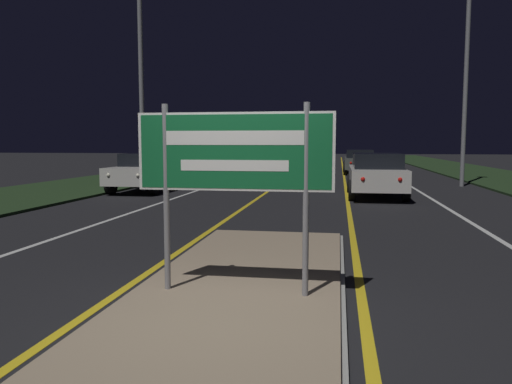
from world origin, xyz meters
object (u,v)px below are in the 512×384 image
car_receding_1 (359,161)px  car_approaching_1 (214,162)px  highway_sign (234,160)px  streetlight_left_near (140,3)px  streetlight_right_near (468,35)px  car_receding_0 (376,174)px  car_approaching_0 (146,171)px

car_receding_1 → car_approaching_1: car_receding_1 is taller
highway_sign → car_receding_1: (2.36, 24.88, -0.88)m
streetlight_left_near → streetlight_right_near: 13.20m
car_receding_1 → car_approaching_1: (-8.29, -2.45, -0.05)m
highway_sign → car_receding_0: size_ratio=0.51×
highway_sign → car_receding_0: bearing=78.4°
streetlight_left_near → car_approaching_0: size_ratio=2.51×
highway_sign → streetlight_left_near: bearing=116.3°
streetlight_left_near → car_approaching_1: 11.69m
car_receding_0 → car_approaching_0: bearing=175.8°
highway_sign → car_receding_1: 25.01m
car_receding_1 → car_approaching_1: 8.64m
car_receding_1 → car_approaching_0: (-8.41, -12.47, 0.00)m
streetlight_left_near → car_approaching_0: streetlight_left_near is taller
highway_sign → car_receding_1: size_ratio=0.47×
highway_sign → car_receding_0: highway_sign is taller
car_receding_1 → highway_sign: bearing=-95.4°
car_receding_1 → car_receding_0: bearing=-89.7°
car_receding_1 → car_approaching_0: size_ratio=1.18×
car_approaching_0 → highway_sign: bearing=-64.0°
car_receding_0 → car_approaching_1: size_ratio=0.93×
streetlight_right_near → car_receding_1: bearing=115.6°
highway_sign → streetlight_right_near: size_ratio=0.24×
highway_sign → car_approaching_1: size_ratio=0.47×
streetlight_left_near → streetlight_right_near: bearing=17.8°
car_receding_0 → car_approaching_1: car_receding_0 is taller
car_approaching_1 → streetlight_left_near: bearing=-91.8°
streetlight_right_near → car_approaching_1: bearing=154.6°
streetlight_right_near → highway_sign: bearing=-110.8°
streetlight_right_near → car_approaching_0: (-12.36, -4.20, -5.47)m
highway_sign → streetlight_right_near: (6.32, 16.61, 4.60)m
highway_sign → car_approaching_1: bearing=104.8°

